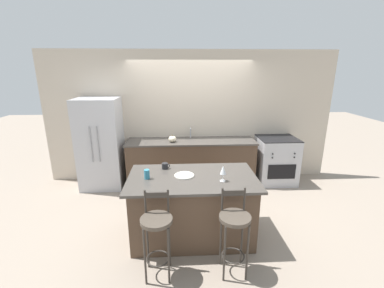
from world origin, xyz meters
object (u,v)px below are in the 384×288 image
object	(u,v)px
bar_stool_near	(157,230)
tumbler_cup	(147,174)
oven_range	(276,160)
refrigerator	(101,144)
wine_glass	(223,170)
pumpkin_decoration	(172,139)
bar_stool_far	(234,227)
coffee_mug	(165,166)
dinner_plate	(184,175)

from	to	relation	value
bar_stool_near	tumbler_cup	xyz separation A→B (m)	(-0.17, 0.70, 0.38)
oven_range	refrigerator	bearing A→B (deg)	179.94
oven_range	bar_stool_near	size ratio (longest dim) A/B	0.93
wine_glass	pumpkin_decoration	size ratio (longest dim) A/B	1.37
refrigerator	tumbler_cup	world-z (taller)	refrigerator
wine_glass	refrigerator	bearing A→B (deg)	137.87
oven_range	pumpkin_decoration	size ratio (longest dim) A/B	6.17
bar_stool_near	refrigerator	bearing A→B (deg)	117.43
refrigerator	wine_glass	distance (m)	2.86
bar_stool_far	tumbler_cup	xyz separation A→B (m)	(-1.05, 0.70, 0.38)
bar_stool_near	coffee_mug	xyz separation A→B (m)	(0.05, 1.05, 0.36)
wine_glass	coffee_mug	xyz separation A→B (m)	(-0.77, 0.48, -0.11)
dinner_plate	tumbler_cup	xyz separation A→B (m)	(-0.50, -0.07, 0.06)
pumpkin_decoration	oven_range	bearing A→B (deg)	1.65
oven_range	bar_stool_far	bearing A→B (deg)	-119.78
refrigerator	coffee_mug	distance (m)	1.97
bar_stool_near	wine_glass	xyz separation A→B (m)	(0.83, 0.57, 0.47)
oven_range	wine_glass	world-z (taller)	wine_glass
wine_glass	pumpkin_decoration	bearing A→B (deg)	110.53
tumbler_cup	bar_stool_far	bearing A→B (deg)	-33.62
bar_stool_far	wine_glass	world-z (taller)	wine_glass
bar_stool_near	pumpkin_decoration	bearing A→B (deg)	86.81
bar_stool_near	pumpkin_decoration	distance (m)	2.46
refrigerator	bar_stool_near	xyz separation A→B (m)	(1.29, -2.49, -0.29)
oven_range	pumpkin_decoration	bearing A→B (deg)	-178.35
refrigerator	oven_range	bearing A→B (deg)	-0.06
dinner_plate	wine_glass	xyz separation A→B (m)	(0.50, -0.20, 0.14)
bar_stool_far	oven_range	bearing A→B (deg)	60.22
tumbler_cup	pumpkin_decoration	xyz separation A→B (m)	(0.31, 1.72, 0.01)
oven_range	coffee_mug	xyz separation A→B (m)	(-2.24, -1.44, 0.48)
tumbler_cup	coffee_mug	bearing A→B (deg)	57.09
coffee_mug	pumpkin_decoration	size ratio (longest dim) A/B	0.77
wine_glass	tumbler_cup	distance (m)	1.01
refrigerator	oven_range	size ratio (longest dim) A/B	1.86
oven_range	tumbler_cup	world-z (taller)	tumbler_cup
bar_stool_near	bar_stool_far	distance (m)	0.88
bar_stool_far	dinner_plate	xyz separation A→B (m)	(-0.55, 0.77, 0.32)
refrigerator	pumpkin_decoration	size ratio (longest dim) A/B	11.47
dinner_plate	pumpkin_decoration	size ratio (longest dim) A/B	1.75
coffee_mug	bar_stool_far	bearing A→B (deg)	-51.77
coffee_mug	refrigerator	bearing A→B (deg)	133.01
bar_stool_near	dinner_plate	xyz separation A→B (m)	(0.33, 0.77, 0.32)
bar_stool_near	pumpkin_decoration	size ratio (longest dim) A/B	6.63
bar_stool_near	tumbler_cup	world-z (taller)	tumbler_cup
oven_range	coffee_mug	distance (m)	2.71
bar_stool_near	dinner_plate	size ratio (longest dim) A/B	3.79
refrigerator	wine_glass	world-z (taller)	refrigerator
tumbler_cup	oven_range	bearing A→B (deg)	35.88
dinner_plate	coffee_mug	size ratio (longest dim) A/B	2.26
wine_glass	coffee_mug	size ratio (longest dim) A/B	1.77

